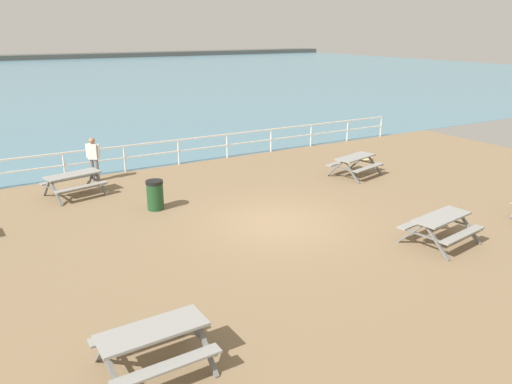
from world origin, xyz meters
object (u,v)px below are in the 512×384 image
picnic_table_near_right (153,339)px  picnic_table_far_left (441,223)px  picnic_table_mid_centre (355,161)px  picnic_table_far_right (73,179)px  litter_bin (155,195)px  visitor (93,156)px

picnic_table_near_right → picnic_table_far_left: size_ratio=0.92×
picnic_table_mid_centre → picnic_table_far_right: 10.41m
picnic_table_far_left → picnic_table_far_right: (-7.62, 9.08, 0.00)m
picnic_table_mid_centre → litter_bin: (-8.03, 0.25, -0.10)m
picnic_table_far_left → litter_bin: (-5.67, 6.36, -0.10)m
picnic_table_far_left → litter_bin: 8.52m
picnic_table_near_right → picnic_table_far_right: 10.25m
picnic_table_mid_centre → visitor: (-8.94, 4.39, 0.36)m
visitor → litter_bin: (0.91, -4.14, -0.47)m
visitor → litter_bin: bearing=-133.9°
picnic_table_far_left → picnic_table_far_right: 11.86m
picnic_table_near_right → litter_bin: size_ratio=1.95×
picnic_table_mid_centre → litter_bin: size_ratio=2.23×
picnic_table_mid_centre → visitor: size_ratio=1.28×
picnic_table_mid_centre → picnic_table_far_right: (-9.98, 2.97, 0.00)m
picnic_table_near_right → visitor: size_ratio=1.11×
picnic_table_far_left → visitor: size_ratio=1.21×
picnic_table_near_right → visitor: (1.74, 11.65, 0.36)m
picnic_table_near_right → visitor: bearing=79.6°
picnic_table_near_right → picnic_table_far_left: same height
picnic_table_mid_centre → litter_bin: litter_bin is taller
picnic_table_mid_centre → picnic_table_far_left: size_ratio=1.05×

